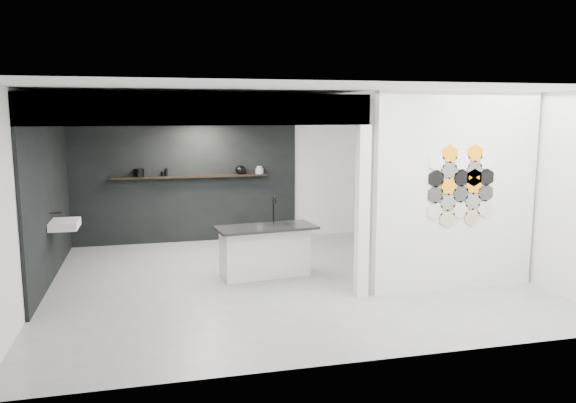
{
  "coord_description": "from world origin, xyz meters",
  "views": [
    {
      "loc": [
        -1.96,
        -8.05,
        2.49
      ],
      "look_at": [
        0.1,
        0.3,
        1.15
      ],
      "focal_mm": 35.0,
      "sensor_mm": 36.0,
      "label": 1
    }
  ],
  "objects_px": {
    "bottle_dark": "(166,172)",
    "stockpot": "(139,173)",
    "wall_basin": "(65,224)",
    "utensil_cup": "(163,174)",
    "partition_panel": "(456,192)",
    "kitchen_island": "(265,250)",
    "kettle": "(241,170)",
    "glass_bowl": "(259,171)",
    "glass_vase": "(259,170)"
  },
  "relations": [
    {
      "from": "kettle",
      "to": "glass_vase",
      "type": "relative_size",
      "value": 1.33
    },
    {
      "from": "bottle_dark",
      "to": "utensil_cup",
      "type": "xyz_separation_m",
      "value": [
        -0.06,
        0.0,
        -0.03
      ]
    },
    {
      "from": "partition_panel",
      "to": "bottle_dark",
      "type": "distance_m",
      "value": 5.48
    },
    {
      "from": "glass_bowl",
      "to": "utensil_cup",
      "type": "height_order",
      "value": "glass_bowl"
    },
    {
      "from": "stockpot",
      "to": "glass_bowl",
      "type": "xyz_separation_m",
      "value": [
        2.32,
        0.0,
        -0.02
      ]
    },
    {
      "from": "wall_basin",
      "to": "bottle_dark",
      "type": "bearing_deg",
      "value": 52.67
    },
    {
      "from": "wall_basin",
      "to": "kettle",
      "type": "height_order",
      "value": "kettle"
    },
    {
      "from": "partition_panel",
      "to": "kettle",
      "type": "xyz_separation_m",
      "value": [
        -2.46,
        3.87,
        0.01
      ]
    },
    {
      "from": "kitchen_island",
      "to": "kettle",
      "type": "relative_size",
      "value": 7.78
    },
    {
      "from": "partition_panel",
      "to": "bottle_dark",
      "type": "height_order",
      "value": "partition_panel"
    },
    {
      "from": "utensil_cup",
      "to": "partition_panel",
      "type": "bearing_deg",
      "value": -44.35
    },
    {
      "from": "wall_basin",
      "to": "stockpot",
      "type": "bearing_deg",
      "value": 62.54
    },
    {
      "from": "bottle_dark",
      "to": "kettle",
      "type": "bearing_deg",
      "value": 0.0
    },
    {
      "from": "bottle_dark",
      "to": "utensil_cup",
      "type": "height_order",
      "value": "bottle_dark"
    },
    {
      "from": "stockpot",
      "to": "glass_bowl",
      "type": "bearing_deg",
      "value": 0.0
    },
    {
      "from": "partition_panel",
      "to": "stockpot",
      "type": "distance_m",
      "value": 5.85
    },
    {
      "from": "partition_panel",
      "to": "kitchen_island",
      "type": "relative_size",
      "value": 1.78
    },
    {
      "from": "kitchen_island",
      "to": "bottle_dark",
      "type": "bearing_deg",
      "value": 110.97
    },
    {
      "from": "stockpot",
      "to": "kettle",
      "type": "relative_size",
      "value": 0.93
    },
    {
      "from": "wall_basin",
      "to": "utensil_cup",
      "type": "height_order",
      "value": "utensil_cup"
    },
    {
      "from": "glass_bowl",
      "to": "bottle_dark",
      "type": "xyz_separation_m",
      "value": [
        -1.82,
        0.0,
        0.02
      ]
    },
    {
      "from": "wall_basin",
      "to": "glass_bowl",
      "type": "xyz_separation_m",
      "value": [
        3.39,
        2.07,
        0.53
      ]
    },
    {
      "from": "bottle_dark",
      "to": "wall_basin",
      "type": "bearing_deg",
      "value": -127.33
    },
    {
      "from": "glass_bowl",
      "to": "glass_vase",
      "type": "xyz_separation_m",
      "value": [
        0.0,
        0.0,
        0.02
      ]
    },
    {
      "from": "wall_basin",
      "to": "kettle",
      "type": "bearing_deg",
      "value": 34.46
    },
    {
      "from": "glass_vase",
      "to": "bottle_dark",
      "type": "distance_m",
      "value": 1.82
    },
    {
      "from": "wall_basin",
      "to": "kitchen_island",
      "type": "bearing_deg",
      "value": -10.75
    },
    {
      "from": "kitchen_island",
      "to": "stockpot",
      "type": "xyz_separation_m",
      "value": [
        -1.89,
        2.63,
        0.99
      ]
    },
    {
      "from": "bottle_dark",
      "to": "glass_bowl",
      "type": "bearing_deg",
      "value": 0.0
    },
    {
      "from": "kitchen_island",
      "to": "bottle_dark",
      "type": "xyz_separation_m",
      "value": [
        -1.38,
        2.63,
        0.98
      ]
    },
    {
      "from": "kitchen_island",
      "to": "glass_bowl",
      "type": "bearing_deg",
      "value": 73.86
    },
    {
      "from": "kitchen_island",
      "to": "utensil_cup",
      "type": "relative_size",
      "value": 17.91
    },
    {
      "from": "kitchen_island",
      "to": "glass_vase",
      "type": "relative_size",
      "value": 10.35
    },
    {
      "from": "wall_basin",
      "to": "stockpot",
      "type": "distance_m",
      "value": 2.39
    },
    {
      "from": "bottle_dark",
      "to": "partition_panel",
      "type": "bearing_deg",
      "value": -44.81
    },
    {
      "from": "kettle",
      "to": "bottle_dark",
      "type": "distance_m",
      "value": 1.43
    },
    {
      "from": "kettle",
      "to": "glass_bowl",
      "type": "distance_m",
      "value": 0.38
    },
    {
      "from": "kitchen_island",
      "to": "glass_vase",
      "type": "xyz_separation_m",
      "value": [
        0.43,
        2.63,
        0.99
      ]
    },
    {
      "from": "wall_basin",
      "to": "stockpot",
      "type": "xyz_separation_m",
      "value": [
        1.07,
        2.07,
        0.55
      ]
    },
    {
      "from": "stockpot",
      "to": "wall_basin",
      "type": "bearing_deg",
      "value": -117.46
    },
    {
      "from": "stockpot",
      "to": "glass_vase",
      "type": "bearing_deg",
      "value": 0.0
    },
    {
      "from": "glass_bowl",
      "to": "partition_panel",
      "type": "bearing_deg",
      "value": -61.77
    },
    {
      "from": "partition_panel",
      "to": "wall_basin",
      "type": "distance_m",
      "value": 5.78
    },
    {
      "from": "wall_basin",
      "to": "glass_bowl",
      "type": "distance_m",
      "value": 4.0
    },
    {
      "from": "stockpot",
      "to": "utensil_cup",
      "type": "xyz_separation_m",
      "value": [
        0.44,
        0.0,
        -0.03
      ]
    },
    {
      "from": "glass_vase",
      "to": "wall_basin",
      "type": "bearing_deg",
      "value": -148.65
    },
    {
      "from": "glass_bowl",
      "to": "glass_vase",
      "type": "distance_m",
      "value": 0.02
    },
    {
      "from": "partition_panel",
      "to": "stockpot",
      "type": "height_order",
      "value": "partition_panel"
    },
    {
      "from": "bottle_dark",
      "to": "stockpot",
      "type": "bearing_deg",
      "value": 180.0
    },
    {
      "from": "wall_basin",
      "to": "kitchen_island",
      "type": "xyz_separation_m",
      "value": [
        2.96,
        -0.56,
        -0.44
      ]
    }
  ]
}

